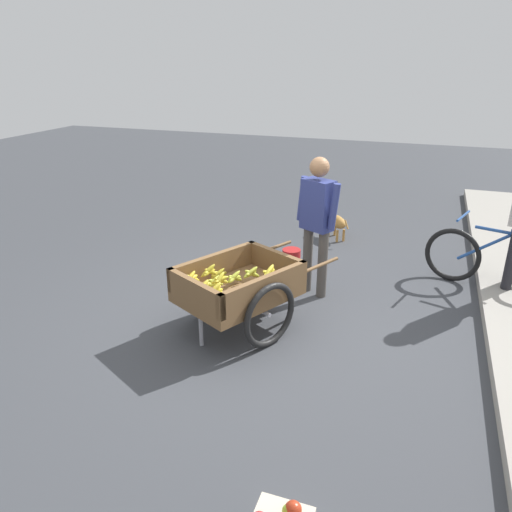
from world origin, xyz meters
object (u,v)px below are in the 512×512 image
object	(u,v)px
fruit_cart	(238,289)
vendor_person	(317,215)
bicycle	(497,263)
plastic_bucket	(291,260)
dog	(335,221)

from	to	relation	value
fruit_cart	vendor_person	size ratio (longest dim) A/B	1.15
bicycle	plastic_bucket	distance (m)	2.39
vendor_person	bicycle	size ratio (longest dim) A/B	0.98
fruit_cart	dog	xyz separation A→B (m)	(-2.95, 0.40, -0.17)
fruit_cart	bicycle	world-z (taller)	bicycle
vendor_person	plastic_bucket	distance (m)	1.05
vendor_person	dog	bearing A→B (deg)	-176.10
fruit_cart	bicycle	xyz separation A→B (m)	(-1.77, 2.48, -0.09)
dog	vendor_person	bearing A→B (deg)	3.90
bicycle	dog	size ratio (longest dim) A/B	2.95
bicycle	fruit_cart	bearing A→B (deg)	-54.49
plastic_bucket	vendor_person	bearing A→B (deg)	37.89
plastic_bucket	dog	bearing A→B (deg)	168.09
fruit_cart	vendor_person	xyz separation A→B (m)	(-1.03, 0.53, 0.50)
vendor_person	bicycle	world-z (taller)	vendor_person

